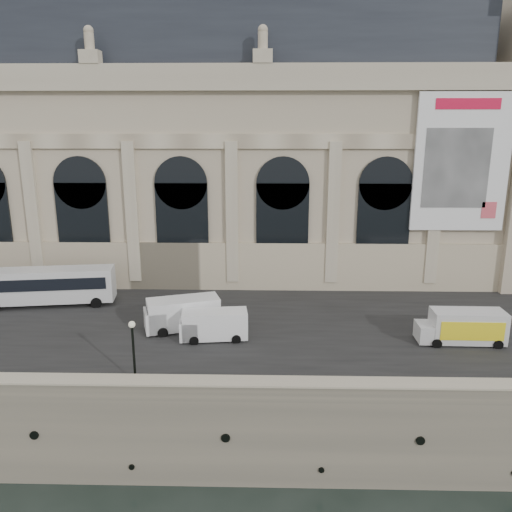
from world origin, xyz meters
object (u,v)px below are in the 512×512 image
Objects in this scene: van_b at (211,325)px; van_c at (179,314)px; box_truck at (462,327)px; bus_left at (48,285)px; lamp_right at (134,353)px.

van_c is at bearing 147.16° from van_b.
bus_left is at bearing 167.84° from box_truck.
bus_left is 1.90× the size of van_c.
van_b is (16.07, -7.44, -0.79)m from bus_left.
van_c is at bearing 81.22° from lamp_right.
lamp_right is (-4.19, -7.03, 0.95)m from van_b.
van_c is 22.45m from box_truck.
van_b is 3.37m from van_c.
box_truck is (19.54, -0.23, 0.13)m from van_b.
van_c is 1.50× the size of lamp_right.
van_c reaches higher than van_b.
van_b is 8.24m from lamp_right.
van_b is at bearing -24.85° from bus_left.
bus_left is 36.43m from box_truck.
lamp_right is (-1.37, -8.85, 0.77)m from van_c.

